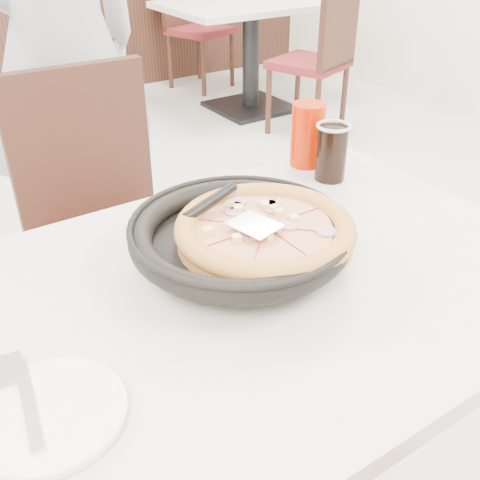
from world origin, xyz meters
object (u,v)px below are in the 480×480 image
pizza_pan (240,244)px  red_cup (307,135)px  diner_person (60,46)px  bg_chair_right_near (309,60)px  pizza (265,236)px  chair_far (114,244)px  side_plate (51,414)px  bg_chair_right_far (200,27)px  main_table (244,425)px  cola_glass (331,154)px  bg_table_right (251,57)px

pizza_pan → red_cup: (0.40, 0.29, 0.04)m
diner_person → bg_chair_right_near: 2.10m
pizza_pan → pizza: bearing=-38.4°
pizza → diner_person: (0.03, 1.16, 0.13)m
pizza_pan → diner_person: bearing=86.9°
chair_far → pizza_pan: chair_far is taller
pizza → side_plate: bearing=-162.2°
red_cup → diner_person: bearing=112.0°
side_plate → bg_chair_right_far: bg_chair_right_far is taller
pizza → bg_chair_right_near: bg_chair_right_near is taller
bg_chair_right_near → red_cup: bearing=-150.3°
pizza → bg_chair_right_far: bg_chair_right_far is taller
red_cup → pizza: bearing=-138.7°
pizza_pan → side_plate: 0.45m
main_table → bg_chair_right_near: (1.92, 2.10, 0.10)m
chair_far → bg_chair_right_far: bearing=-123.4°
chair_far → red_cup: bearing=142.0°
diner_person → cola_glass: bearing=94.1°
side_plate → red_cup: bearing=29.7°
chair_far → cola_glass: chair_far is taller
side_plate → cola_glass: bearing=24.2°
cola_glass → diner_person: 1.00m
pizza → side_plate: 0.48m
bg_table_right → side_plate: bearing=-128.9°
red_cup → bg_table_right: 2.81m
pizza_pan → bg_chair_right_far: 3.83m
bg_table_right → chair_far: bearing=-133.1°
cola_glass → main_table: bearing=-149.6°
cola_glass → diner_person: (-0.33, 0.94, 0.12)m
cola_glass → red_cup: red_cup is taller
chair_far → side_plate: (-0.39, -0.81, 0.28)m
main_table → chair_far: size_ratio=1.26×
main_table → side_plate: bearing=-163.1°
cola_glass → bg_chair_right_near: (1.50, 1.85, -0.34)m
main_table → diner_person: 1.31m
side_plate → red_cup: red_cup is taller
chair_far → bg_table_right: (1.88, 2.01, -0.10)m
cola_glass → pizza: bearing=-148.4°
main_table → diner_person: diner_person is taller
cola_glass → bg_table_right: bearing=59.1°
chair_far → red_cup: (0.42, -0.34, 0.35)m
chair_far → diner_person: size_ratio=0.51×
bg_table_right → bg_chair_right_near: bearing=-87.2°
pizza → red_cup: red_cup is taller
pizza_pan → diner_person: size_ratio=0.19×
cola_glass → bg_chair_right_far: bearing=65.2°
red_cup → bg_chair_right_near: size_ratio=0.17×
cola_glass → bg_chair_right_far: size_ratio=0.14×
chair_far → bg_table_right: bearing=-131.8°
pizza_pan → side_plate: pizza_pan is taller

